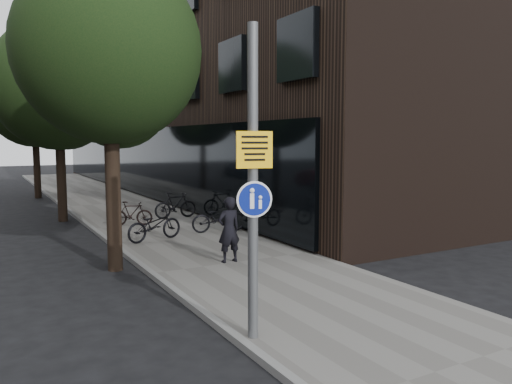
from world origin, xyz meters
TOP-DOWN VIEW (x-y plane):
  - ground at (0.00, 0.00)m, footprint 120.00×120.00m
  - sidewalk at (0.25, 10.00)m, footprint 4.50×60.00m
  - curb_edge at (-2.00, 10.00)m, footprint 0.15×60.00m
  - building_right_dark_brick at (8.50, 22.00)m, footprint 12.00×40.00m
  - street_tree_near at (-2.53, 4.64)m, footprint 4.40×4.40m
  - street_tree_mid at (-2.53, 13.14)m, footprint 5.00×5.00m
  - street_tree_far at (-2.53, 22.14)m, footprint 5.00×5.00m
  - signpost at (-1.80, -1.10)m, footprint 0.55×0.17m
  - pedestrian at (0.00, 3.43)m, footprint 0.62×0.42m
  - parked_bike_facade_near at (1.54, 7.34)m, footprint 1.92×0.92m
  - parked_bike_facade_far at (1.30, 10.86)m, footprint 1.73×0.53m
  - parked_bike_curb_near at (-0.80, 6.98)m, footprint 1.99×1.14m
  - parked_bike_curb_far at (-0.69, 9.98)m, footprint 1.53×0.92m

SIDE VIEW (x-z plane):
  - ground at x=0.00m, z-range 0.00..0.00m
  - sidewalk at x=0.25m, z-range 0.00..0.12m
  - curb_edge at x=-2.00m, z-range 0.00..0.13m
  - parked_bike_curb_far at x=-0.69m, z-range 0.12..1.01m
  - parked_bike_facade_near at x=1.54m, z-range 0.12..1.09m
  - parked_bike_curb_near at x=-0.80m, z-range 0.12..1.11m
  - parked_bike_facade_far at x=1.30m, z-range 0.12..1.16m
  - pedestrian at x=0.00m, z-range 0.12..1.79m
  - signpost at x=-1.80m, z-range 0.14..4.96m
  - street_tree_near at x=-2.53m, z-range 1.36..8.86m
  - street_tree_mid at x=-2.53m, z-range 1.21..9.01m
  - street_tree_far at x=-2.53m, z-range 1.21..9.01m
  - building_right_dark_brick at x=8.50m, z-range 0.00..18.00m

